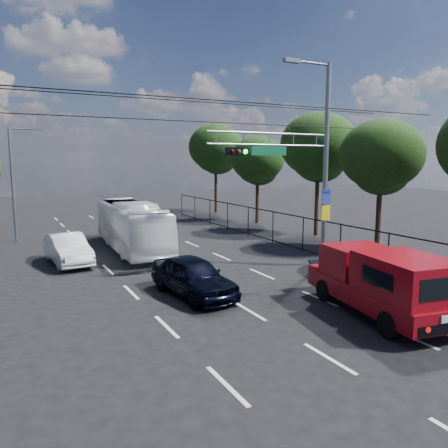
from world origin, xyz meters
TOP-DOWN VIEW (x-y plane):
  - ground at (0.00, 0.00)m, footprint 120.00×120.00m
  - lane_markings at (-0.00, 14.00)m, footprint 6.12×38.00m
  - signal_mast at (5.28, 7.99)m, footprint 6.43×0.39m
  - streetlight_left at (-6.33, 22.00)m, footprint 2.09×0.22m
  - utility_wires at (0.00, 8.83)m, footprint 22.00×5.04m
  - fence_right at (7.60, 12.17)m, footprint 0.06×34.03m
  - tree_right_b at (11.22, 9.02)m, footprint 4.50×4.50m
  - tree_right_c at (11.82, 15.02)m, footprint 5.10×5.10m
  - tree_right_d at (11.42, 22.02)m, footprint 4.32×4.32m
  - tree_right_e at (11.62, 30.02)m, footprint 5.28×5.28m
  - red_pickup at (3.66, 1.71)m, footprint 3.08×6.21m
  - navy_hatchback at (-1.01, 6.52)m, footprint 2.30×4.58m
  - white_bus at (-0.67, 16.16)m, footprint 2.79×9.98m
  - white_van at (-4.46, 14.15)m, footprint 1.90×4.55m

SIDE VIEW (x-z plane):
  - ground at x=0.00m, z-range 0.00..0.00m
  - lane_markings at x=0.00m, z-range 0.00..0.01m
  - white_van at x=-4.46m, z-range 0.00..1.46m
  - navy_hatchback at x=-1.01m, z-range 0.00..1.50m
  - fence_right at x=7.60m, z-range 0.03..2.03m
  - red_pickup at x=3.66m, z-range 0.07..2.29m
  - white_bus at x=-0.67m, z-range 0.00..2.75m
  - streetlight_left at x=-6.33m, z-range 0.40..7.48m
  - tree_right_d at x=11.42m, z-range 1.34..8.36m
  - tree_right_b at x=11.22m, z-range 1.40..8.71m
  - signal_mast at x=5.28m, z-range 0.49..9.99m
  - tree_right_c at x=11.82m, z-range 1.59..9.88m
  - tree_right_e at x=11.62m, z-range 1.65..10.23m
  - utility_wires at x=0.00m, z-range 6.86..7.60m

